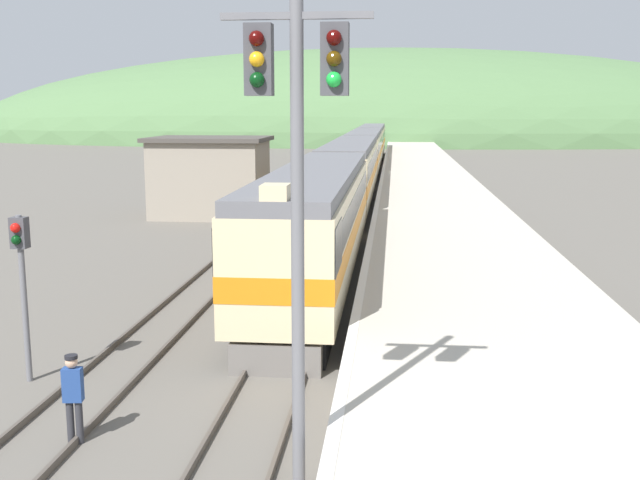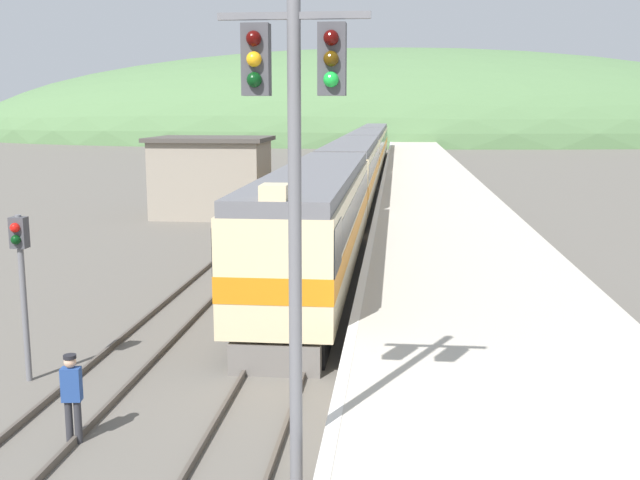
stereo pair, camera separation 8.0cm
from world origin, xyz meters
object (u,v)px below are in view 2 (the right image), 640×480
Objects in this scene: express_train_lead_car at (316,222)px; carriage_third at (367,151)px; signal_post_siding at (21,263)px; track_worker at (72,393)px; carriage_second at (353,171)px; signal_mast_main at (294,158)px; carriage_fourth at (374,141)px.

express_train_lead_car reaches higher than carriage_third.
signal_post_siding is (-5.68, -10.32, 0.52)m from express_train_lead_car.
track_worker is (2.47, -3.06, -1.82)m from signal_post_siding.
signal_mast_main is (1.33, -37.18, 3.31)m from carriage_second.
carriage_second is 45.66m from carriage_fourth.
signal_mast_main is at bearing -87.95° from carriage_second.
track_worker is at bearing -95.21° from carriage_second.
signal_post_siding is at bearing -100.02° from carriage_second.
carriage_third is 58.15m from track_worker.
track_worker is (-3.21, -80.88, -1.28)m from carriage_fourth.
carriage_third is at bearing 90.00° from express_train_lead_car.
express_train_lead_car is at bearing -90.00° from carriage_second.
carriage_fourth is (0.00, 67.50, -0.01)m from express_train_lead_car.
track_worker is (-3.21, -58.05, -1.28)m from carriage_third.
signal_mast_main reaches higher than express_train_lead_car.
carriage_fourth is 80.95m from track_worker.
carriage_second is 37.35m from signal_mast_main.
signal_mast_main is at bearing -35.60° from signal_post_siding.
carriage_second is 1.00× the size of carriage_fourth.
signal_mast_main reaches higher than carriage_fourth.
express_train_lead_car reaches higher than carriage_fourth.
carriage_second reaches higher than signal_post_siding.
carriage_third is 1.00× the size of carriage_fourth.
carriage_fourth is 82.91m from signal_mast_main.
express_train_lead_car is 4.96× the size of signal_post_siding.
signal_post_siding is 2.24× the size of track_worker.
signal_post_siding reaches higher than track_worker.
express_train_lead_car is 13.82m from track_worker.
signal_post_siding is at bearing 128.87° from track_worker.
carriage_fourth reaches higher than track_worker.
track_worker is at bearing -93.17° from carriage_third.
carriage_fourth is 5.58× the size of signal_post_siding.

